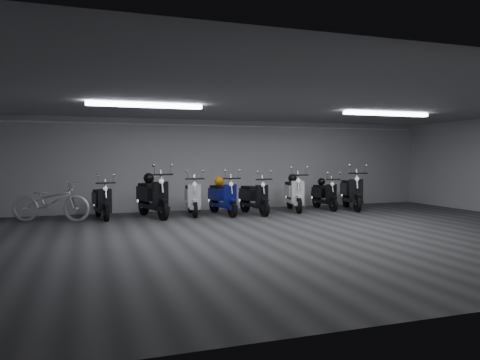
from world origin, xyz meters
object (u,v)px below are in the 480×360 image
object	(u,v)px
scooter_4	(223,192)
scooter_5	(254,192)
bicycle	(51,197)
helmet_3	(219,181)
scooter_1	(153,191)
scooter_2	(192,192)
scooter_7	(325,190)
scooter_0	(102,196)
helmet_0	(149,178)
scooter_8	(352,187)
helmet_1	(292,178)
helmet_2	(321,182)
scooter_6	(294,188)

from	to	relation	value
scooter_4	scooter_5	size ratio (longest dim) A/B	1.03
bicycle	helmet_3	distance (m)	4.50
scooter_1	scooter_2	distance (m)	1.16
scooter_2	helmet_3	distance (m)	0.84
scooter_2	bicycle	world-z (taller)	scooter_2
scooter_7	scooter_0	bearing A→B (deg)	-179.10
scooter_2	helmet_0	world-z (taller)	scooter_2
scooter_8	helmet_1	world-z (taller)	scooter_8
scooter_7	helmet_0	size ratio (longest dim) A/B	5.56
scooter_1	scooter_2	world-z (taller)	scooter_1
scooter_0	scooter_7	xyz separation A→B (m)	(6.66, -0.02, -0.01)
helmet_0	helmet_1	xyz separation A→B (m)	(4.43, 0.17, -0.07)
scooter_8	helmet_3	distance (m)	4.24
bicycle	scooter_4	bearing A→B (deg)	-71.14
helmet_1	helmet_2	size ratio (longest dim) A/B	1.13
scooter_0	helmet_2	distance (m)	6.67
scooter_1	scooter_4	size ratio (longest dim) A/B	1.12
scooter_7	scooter_6	bearing A→B (deg)	-179.51
scooter_0	scooter_6	world-z (taller)	scooter_6
scooter_0	scooter_7	distance (m)	6.66
scooter_5	scooter_7	xyz separation A→B (m)	(2.49, 0.39, -0.04)
helmet_1	helmet_2	bearing A→B (deg)	-2.20
scooter_7	scooter_8	size ratio (longest dim) A/B	0.84
scooter_8	helmet_0	size ratio (longest dim) A/B	6.65
helmet_2	helmet_1	bearing A→B (deg)	177.80
scooter_5	helmet_3	world-z (taller)	scooter_5
scooter_0	scooter_8	distance (m)	7.48
scooter_7	scooter_1	bearing A→B (deg)	-177.11
scooter_0	scooter_4	bearing A→B (deg)	-12.82
scooter_2	helmet_3	bearing A→B (deg)	7.03
scooter_1	helmet_2	world-z (taller)	scooter_1
scooter_5	scooter_7	distance (m)	2.52
scooter_5	scooter_8	bearing A→B (deg)	-5.86
scooter_8	helmet_0	bearing A→B (deg)	-166.17
scooter_1	helmet_0	size ratio (longest dim) A/B	6.83
helmet_1	scooter_6	bearing A→B (deg)	-102.70
helmet_2	scooter_6	bearing A→B (deg)	-168.39
scooter_1	helmet_2	xyz separation A→B (m)	(5.35, 0.40, 0.12)
scooter_1	bicycle	distance (m)	2.57
scooter_2	scooter_6	size ratio (longest dim) A/B	0.94
scooter_4	helmet_2	xyz separation A→B (m)	(3.38, 0.42, 0.20)
scooter_6	scooter_2	bearing A→B (deg)	-167.73
scooter_7	bicycle	world-z (taller)	bicycle
scooter_6	scooter_8	xyz separation A→B (m)	(1.86, -0.25, 0.03)
scooter_6	helmet_2	xyz separation A→B (m)	(1.05, 0.22, 0.17)
scooter_6	helmet_3	size ratio (longest dim) A/B	6.89
scooter_4	scooter_7	xyz separation A→B (m)	(3.37, 0.20, -0.06)
scooter_8	helmet_3	size ratio (longest dim) A/B	7.14
scooter_7	helmet_3	bearing A→B (deg)	-179.74
scooter_1	scooter_4	xyz separation A→B (m)	(1.97, -0.02, -0.08)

